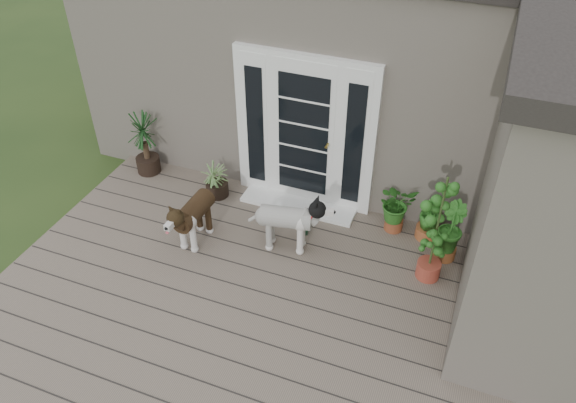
% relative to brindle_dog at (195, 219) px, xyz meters
% --- Properties ---
extents(deck, '(6.20, 4.60, 0.12)m').
position_rel_brindle_dog_xyz_m(deck, '(1.17, -0.87, -0.41)').
color(deck, '#6B5B4C').
rests_on(deck, ground).
extents(house_main, '(7.40, 4.00, 3.10)m').
position_rel_brindle_dog_xyz_m(house_main, '(1.17, 3.38, 1.08)').
color(house_main, '#665E54').
rests_on(house_main, ground).
extents(house_wing, '(1.60, 2.40, 3.10)m').
position_rel_brindle_dog_xyz_m(house_wing, '(4.07, 0.23, 1.08)').
color(house_wing, '#665E54').
rests_on(house_wing, ground).
extents(door_unit, '(1.90, 0.14, 2.15)m').
position_rel_brindle_dog_xyz_m(door_unit, '(0.97, 1.33, 0.72)').
color(door_unit, white).
rests_on(door_unit, deck).
extents(door_step, '(1.60, 0.40, 0.05)m').
position_rel_brindle_dog_xyz_m(door_step, '(0.97, 1.13, -0.33)').
color(door_step, white).
rests_on(door_step, deck).
extents(brindle_dog, '(0.40, 0.86, 0.71)m').
position_rel_brindle_dog_xyz_m(brindle_dog, '(0.00, 0.00, 0.00)').
color(brindle_dog, '#3F2A17').
rests_on(brindle_dog, deck).
extents(white_dog, '(0.91, 0.52, 0.72)m').
position_rel_brindle_dog_xyz_m(white_dog, '(1.12, 0.29, 0.00)').
color(white_dog, silver).
rests_on(white_dog, deck).
extents(spider_plant, '(0.54, 0.54, 0.56)m').
position_rel_brindle_dog_xyz_m(spider_plant, '(-0.19, 0.96, -0.07)').
color(spider_plant, '#8DA565').
rests_on(spider_plant, deck).
extents(yucca, '(0.82, 0.82, 0.96)m').
position_rel_brindle_dog_xyz_m(yucca, '(-1.42, 1.12, 0.13)').
color(yucca, black).
rests_on(yucca, deck).
extents(herb_a, '(0.69, 0.69, 0.63)m').
position_rel_brindle_dog_xyz_m(herb_a, '(2.31, 1.13, -0.04)').
color(herb_a, '#265217').
rests_on(herb_a, deck).
extents(herb_b, '(0.49, 0.49, 0.60)m').
position_rel_brindle_dog_xyz_m(herb_b, '(3.02, 0.84, -0.05)').
color(herb_b, '#194D16').
rests_on(herb_b, deck).
extents(herb_c, '(0.41, 0.41, 0.51)m').
position_rel_brindle_dog_xyz_m(herb_c, '(2.75, 1.13, -0.10)').
color(herb_c, '#205D1A').
rests_on(herb_c, deck).
extents(sapling, '(0.55, 0.55, 1.51)m').
position_rel_brindle_dog_xyz_m(sapling, '(2.89, 0.43, 0.40)').
color(sapling, '#21651D').
rests_on(sapling, deck).
extents(clog_left, '(0.18, 0.28, 0.08)m').
position_rel_brindle_dog_xyz_m(clog_left, '(1.23, 0.70, -0.31)').
color(clog_left, '#14321D').
rests_on(clog_left, deck).
extents(clog_right, '(0.23, 0.33, 0.09)m').
position_rel_brindle_dog_xyz_m(clog_right, '(1.25, 1.00, -0.31)').
color(clog_right, black).
rests_on(clog_right, deck).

